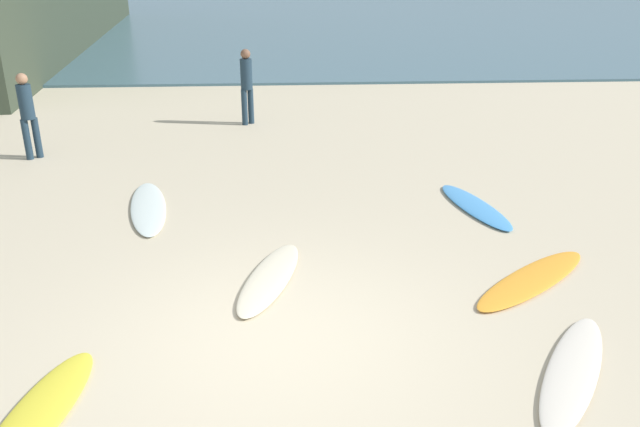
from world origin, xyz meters
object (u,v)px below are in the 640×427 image
surfboard_2 (475,206)px  surfboard_3 (573,371)px  surfboard_0 (270,278)px  beachgoer_far (27,112)px  beachgoer_mid (247,83)px  surfboard_1 (532,279)px  surfboard_4 (148,207)px  surfboard_5 (40,412)px

surfboard_2 → surfboard_3: 4.51m
surfboard_0 → beachgoer_far: size_ratio=1.19×
surfboard_2 → surfboard_3: (-0.27, -4.50, 0.00)m
beachgoer_far → surfboard_0: bearing=91.5°
beachgoer_mid → beachgoer_far: beachgoer_mid is taller
surfboard_1 → surfboard_2: (-0.03, 2.55, 0.00)m
surfboard_0 → beachgoer_far: beachgoer_far is taller
surfboard_0 → surfboard_3: bearing=161.3°
surfboard_0 → surfboard_2: (3.36, 2.32, -0.00)m
beachgoer_mid → surfboard_0: bearing=51.7°
surfboard_1 → beachgoer_mid: 9.31m
surfboard_2 → surfboard_3: surfboard_3 is taller
surfboard_4 → beachgoer_far: 4.22m
surfboard_0 → surfboard_3: size_ratio=0.91×
surfboard_1 → beachgoer_mid: (-4.03, 8.34, 0.98)m
surfboard_1 → beachgoer_mid: beachgoer_mid is taller
surfboard_5 → beachgoer_mid: beachgoer_mid is taller
surfboard_0 → surfboard_4: 3.29m
surfboard_1 → surfboard_4: size_ratio=0.96×
surfboard_0 → surfboard_1: surfboard_0 is taller
surfboard_4 → beachgoer_far: (-2.84, 2.98, 0.94)m
surfboard_1 → surfboard_3: 1.97m
surfboard_1 → surfboard_5: bearing=-106.9°
surfboard_4 → surfboard_1: bearing=-39.0°
beachgoer_mid → beachgoer_far: bearing=-11.8°
surfboard_4 → beachgoer_mid: 5.78m
surfboard_4 → beachgoer_mid: beachgoer_mid is taller
surfboard_0 → surfboard_3: 3.78m
surfboard_3 → surfboard_1: bearing=-66.5°
surfboard_2 → surfboard_4: bearing=164.0°
surfboard_0 → surfboard_1: size_ratio=0.88×
surfboard_5 → beachgoer_far: beachgoer_far is taller
surfboard_0 → surfboard_5: (-2.08, -2.50, -0.00)m
surfboard_0 → surfboard_2: bearing=-129.0°
surfboard_1 → surfboard_5: 5.93m
surfboard_2 → surfboard_3: size_ratio=0.94×
surfboard_4 → surfboard_3: bearing=-54.5°
surfboard_5 → surfboard_2: bearing=-128.6°
surfboard_1 → surfboard_2: bearing=141.2°
surfboard_5 → beachgoer_mid: size_ratio=1.06×
surfboard_4 → beachgoer_far: beachgoer_far is taller
beachgoer_mid → surfboard_5: bearing=39.5°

